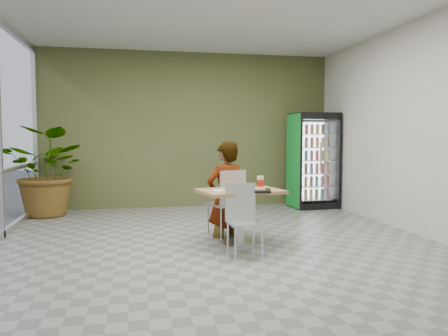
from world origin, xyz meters
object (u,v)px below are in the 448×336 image
Objects in this scene: chair_near at (242,213)px; soda_cup at (260,182)px; chair_far at (229,198)px; beverage_fridge at (313,160)px; seated_woman at (226,199)px; potted_plant at (50,172)px; dining_table at (240,205)px; cafeteria_tray at (254,191)px.

soda_cup is at bearing 51.69° from chair_near.
beverage_fridge is (2.27, 2.30, 0.40)m from chair_far.
beverage_fridge is at bearing 54.83° from soda_cup.
seated_woman is at bearing 128.87° from soda_cup.
chair_far is 0.50× the size of beverage_fridge.
potted_plant is at bearing 127.15° from chair_near.
beverage_fridge is 1.18× the size of potted_plant.
dining_table is 0.49m from chair_near.
potted_plant is at bearing 134.79° from cafeteria_tray.
potted_plant reaches higher than cafeteria_tray.
potted_plant is (-2.84, 2.27, 0.28)m from seated_woman.
seated_woman is 1.03× the size of potted_plant.
chair_far is at bearing 107.27° from seated_woman.
chair_near is at bearing 69.36° from seated_woman.
beverage_fridge reaches higher than potted_plant.
chair_near is 1.03m from seated_woman.
chair_far is 1.11× the size of chair_near.
chair_near is 2.01× the size of cafeteria_tray.
dining_table is 2.71× the size of cafeteria_tray.
soda_cup reaches higher than dining_table.
potted_plant is (-2.87, 2.32, 0.25)m from chair_far.
potted_plant is (-3.22, 2.75, -0.01)m from soda_cup.
dining_table is 4.07m from potted_plant.
dining_table is 0.43m from soda_cup.
chair_far is 3.70m from potted_plant.
dining_table is 1.35× the size of chair_near.
dining_table is 1.21× the size of chair_far.
soda_cup is 0.09× the size of beverage_fridge.
chair_far is at bearing 84.19° from chair_near.
cafeteria_tray is 3.70m from beverage_fridge.
dining_table is at bearing -166.52° from soda_cup.
seated_woman is at bearing 98.61° from dining_table.
beverage_fridge is (2.10, 3.04, 0.21)m from cafeteria_tray.
dining_table is 0.61× the size of beverage_fridge.
chair_far is 0.06m from seated_woman.
chair_far is 5.71× the size of soda_cup.
potted_plant is at bearing 176.64° from beverage_fridge.
dining_table is 0.50m from chair_far.
soda_cup is at bearing 108.52° from seated_woman.
chair_near is 0.52× the size of seated_woman.
potted_plant is (-2.83, 3.31, 0.31)m from chair_near.
beverage_fridge is (2.22, 2.80, 0.43)m from dining_table.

